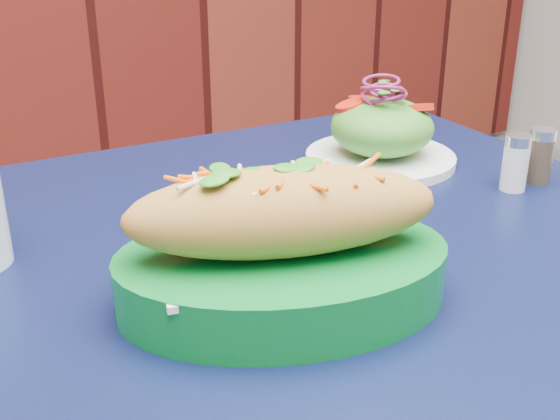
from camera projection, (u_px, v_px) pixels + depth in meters
cafe_table at (328, 320)px, 0.73m from camera, size 0.87×0.87×0.75m
banh_mi_basket at (283, 248)px, 0.58m from camera, size 0.33×0.27×0.13m
salad_plate at (381, 133)px, 0.91m from camera, size 0.20×0.20×0.11m
salt_shaker at (515, 163)px, 0.82m from camera, size 0.03×0.03×0.07m
pepper_shaker at (540, 156)px, 0.84m from camera, size 0.03×0.03×0.07m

